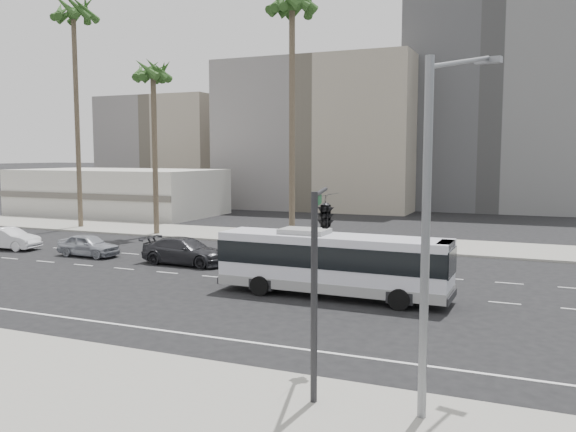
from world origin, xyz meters
The scene contains 17 objects.
ground centered at (0.00, 0.00, 0.00)m, with size 700.00×700.00×0.00m, color black.
sidewalk_north centered at (0.00, 15.50, 0.07)m, with size 120.00×7.00×0.15m, color gray.
sidewalk_south centered at (0.00, -15.50, 0.07)m, with size 120.00×7.00×0.15m, color gray.
commercial_low centered at (-30.00, 25.99, 2.50)m, with size 22.00×12.16×5.00m.
midrise_beige_west centered at (-12.00, 45.00, 9.00)m, with size 24.00×18.00×18.00m, color gray.
midrise_gray_center centered at (8.00, 52.00, 13.00)m, with size 20.00×20.00×26.00m, color #525254.
midrise_beige_far centered at (-38.00, 50.00, 7.50)m, with size 18.00×16.00×15.00m, color gray.
civic_tower centered at (-2.00, 250.00, 38.83)m, with size 42.00×42.00×129.00m.
city_bus centered at (4.42, -1.79, 1.65)m, with size 11.02×2.69×3.15m.
car_a centered at (-6.49, 2.70, 0.81)m, with size 5.58×2.27×1.62m, color #27272B.
car_b centered at (-13.91, 2.67, 0.73)m, with size 4.31×1.73×1.47m, color #91949D.
car_c centered at (-21.13, 2.79, 0.76)m, with size 4.62×1.61×1.52m, color white.
streetlight_corner centered at (10.84, -13.05, 5.35)m, with size 1.50×4.40×9.48m.
traffic_signal centered at (7.27, -11.11, 4.77)m, with size 2.66×3.63×5.72m.
palm_near centered at (-3.66, 12.89, 17.07)m, with size 5.60×5.60×18.84m.
palm_mid centered at (-15.87, 13.07, 12.96)m, with size 4.66×4.66×14.40m.
palm_far centered at (-25.04, 14.41, 18.56)m, with size 5.96×5.96×20.44m.
Camera 1 is at (13.19, -28.09, 6.68)m, focal length 37.34 mm.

